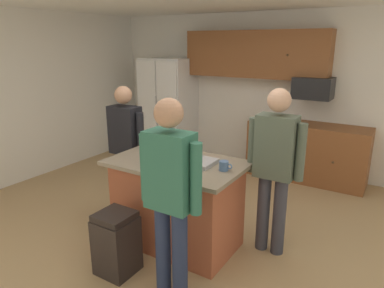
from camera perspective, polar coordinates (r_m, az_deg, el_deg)
name	(u,v)px	position (r m, az deg, el deg)	size (l,w,h in m)	color
floor	(191,238)	(4.03, -0.10, -15.21)	(7.04, 7.04, 0.00)	tan
back_wall	(280,93)	(6.05, 14.22, 8.16)	(6.40, 0.10, 2.60)	white
side_wall_left	(8,99)	(5.86, -27.91, 6.52)	(0.10, 5.60, 2.60)	white
cabinet_run_upper	(255,54)	(5.95, 10.26, 14.31)	(2.40, 0.38, 0.75)	brown
cabinet_run_lower	(307,152)	(5.77, 18.30, -1.22)	(1.80, 0.63, 0.90)	brown
refrigerator	(168,108)	(6.64, -3.89, 5.96)	(0.90, 0.76, 1.84)	white
microwave_over_range	(313,88)	(5.59, 19.27, 8.67)	(0.56, 0.40, 0.32)	black
kitchen_island	(177,203)	(3.73, -2.47, -9.59)	(1.38, 0.86, 0.94)	#AD5638
person_guest_left	(275,162)	(3.50, 13.44, -2.84)	(0.57, 0.22, 1.70)	#383842
person_elder_center	(126,142)	(4.36, -10.81, 0.32)	(0.57, 0.22, 1.62)	#4C5166
person_guest_by_door	(170,189)	(2.76, -3.62, -7.40)	(0.57, 0.23, 1.72)	#232D4C
mug_ceramic_white	(145,159)	(3.50, -7.71, -2.45)	(0.13, 0.08, 0.10)	#4C6B99
glass_dark_ale	(178,147)	(3.76, -2.36, -0.50)	(0.06, 0.06, 0.16)	black
glass_short_whisky	(155,144)	(3.94, -6.11, 0.05)	(0.06, 0.06, 0.14)	black
mug_blue_stoneware	(224,166)	(3.30, 5.28, -3.58)	(0.13, 0.09, 0.09)	#4C6B99
glass_pilsner	(158,155)	(3.56, -5.61, -1.77)	(0.07, 0.07, 0.14)	black
serving_tray	(193,161)	(3.50, 0.23, -2.78)	(0.44, 0.30, 0.04)	#B7B7BC
trash_bin	(117,243)	(3.46, -12.28, -15.59)	(0.34, 0.34, 0.61)	black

